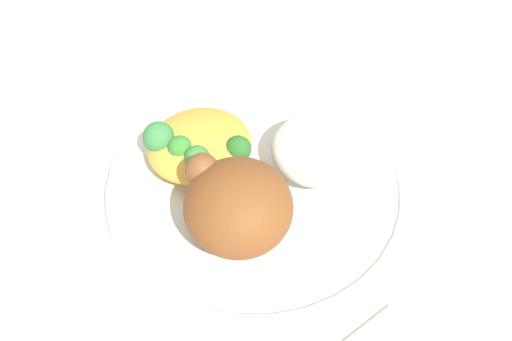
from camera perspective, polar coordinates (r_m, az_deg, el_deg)
The scene contains 5 objects.
ground_plane at distance 0.49m, azimuth 0.00°, elevation -1.79°, with size 2.00×2.00×0.00m, color silver.
plate at distance 0.48m, azimuth 0.00°, elevation -1.25°, with size 0.28×0.28×0.01m.
roasted_chicken at distance 0.42m, azimuth -2.14°, elevation -3.89°, with size 0.10×0.09×0.07m.
rice_pile at distance 0.48m, azimuth 6.89°, elevation 2.43°, with size 0.09×0.09×0.04m, color white.
mac_cheese_with_broccoli at distance 0.48m, azimuth -6.54°, elevation 2.84°, with size 0.09×0.10×0.04m.
Camera 1 is at (-0.26, 0.14, 0.39)m, focal length 35.94 mm.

